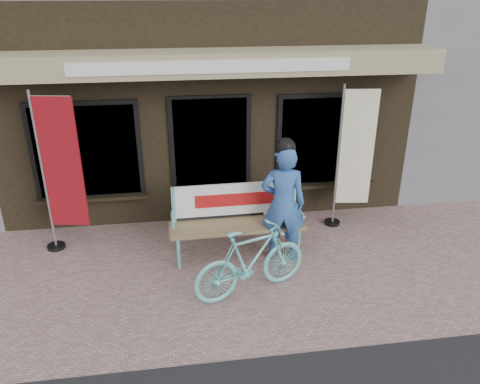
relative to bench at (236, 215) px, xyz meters
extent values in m
plane|color=#A4817D|center=(-0.26, -0.79, -0.64)|extent=(70.00, 70.00, 0.00)
cube|color=black|center=(-0.26, 4.21, 1.16)|extent=(7.00, 6.00, 3.60)
cube|color=tan|center=(-0.26, 0.86, 2.11)|extent=(7.00, 0.80, 0.35)
cube|color=white|center=(-0.26, 0.45, 2.11)|extent=(4.00, 0.02, 0.18)
cube|color=black|center=(-0.26, 1.19, 0.46)|extent=(1.20, 0.06, 2.10)
cube|color=black|center=(-0.26, 1.18, 0.46)|extent=(1.35, 0.04, 2.20)
cube|color=black|center=(-2.26, 1.19, 0.71)|extent=(1.60, 0.06, 1.50)
cube|color=black|center=(1.74, 1.19, 0.71)|extent=(1.60, 0.06, 1.50)
cube|color=black|center=(-2.26, 1.18, 0.71)|extent=(1.75, 0.04, 1.65)
cube|color=black|center=(1.74, 1.18, 0.71)|extent=(1.75, 0.04, 1.65)
cube|color=black|center=(-2.26, 1.13, -0.09)|extent=(1.80, 0.18, 0.06)
cube|color=black|center=(1.74, 1.13, -0.09)|extent=(1.80, 0.18, 0.06)
cube|color=#59595B|center=(-0.26, 0.96, -0.56)|extent=(1.30, 0.45, 0.15)
cylinder|color=#65C5BF|center=(-0.89, -0.34, -0.40)|extent=(0.05, 0.05, 0.47)
cylinder|color=#65C5BF|center=(-0.89, 0.10, -0.40)|extent=(0.05, 0.05, 0.47)
cylinder|color=#65C5BF|center=(0.90, -0.32, -0.40)|extent=(0.05, 0.05, 0.47)
cylinder|color=#65C5BF|center=(0.89, 0.13, -0.40)|extent=(0.05, 0.05, 0.47)
cube|color=olive|center=(0.00, -0.11, -0.14)|extent=(2.02, 0.53, 0.06)
cylinder|color=#65C5BF|center=(-0.92, 0.10, 0.14)|extent=(0.05, 0.05, 0.61)
cylinder|color=#65C5BF|center=(0.91, 0.13, 0.14)|extent=(0.05, 0.05, 0.61)
cube|color=white|center=(0.00, 0.14, 0.20)|extent=(1.90, 0.07, 0.50)
cube|color=#B21414|center=(0.00, 0.11, 0.20)|extent=(1.21, 0.03, 0.20)
cylinder|color=#65C5BF|center=(-0.95, -0.12, 0.05)|extent=(0.05, 0.49, 0.04)
cylinder|color=#65C5BF|center=(0.95, -0.09, 0.05)|extent=(0.05, 0.49, 0.04)
imported|color=#305BA7|center=(0.65, -0.26, 0.25)|extent=(0.71, 0.53, 1.78)
sphere|color=black|center=(0.65, -0.26, 1.11)|extent=(0.33, 0.33, 0.29)
imported|color=#65C5BF|center=(0.05, -1.07, -0.15)|extent=(1.70, 0.98, 0.98)
cylinder|color=gray|center=(-2.79, 0.52, 0.61)|extent=(0.05, 0.05, 2.49)
cylinder|color=gray|center=(-2.52, 0.47, 1.76)|extent=(0.56, 0.13, 0.03)
cube|color=maroon|center=(-2.49, 0.46, 0.78)|extent=(0.56, 0.14, 1.98)
cylinder|color=black|center=(-2.79, 0.52, -0.61)|extent=(0.32, 0.32, 0.06)
cylinder|color=gray|center=(1.78, 0.67, 0.57)|extent=(0.04, 0.04, 2.42)
cylinder|color=gray|center=(2.05, 0.64, 1.69)|extent=(0.55, 0.09, 0.03)
cube|color=#F2ECC6|center=(2.07, 0.64, 0.74)|extent=(0.55, 0.10, 1.92)
cylinder|color=black|center=(1.78, 0.67, -0.61)|extent=(0.29, 0.29, 0.05)
cube|color=black|center=(0.70, 0.72, -0.23)|extent=(0.41, 0.20, 0.82)
cube|color=beige|center=(0.71, 0.68, -0.14)|extent=(0.33, 0.13, 0.50)
camera|label=1|loc=(-0.85, -6.23, 3.14)|focal=35.00mm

